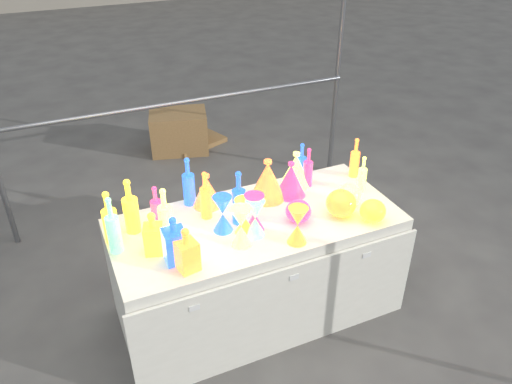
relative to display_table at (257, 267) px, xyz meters
name	(u,v)px	position (x,y,z in m)	size (l,w,h in m)	color
ground	(256,307)	(0.00, 0.01, -0.37)	(80.00, 80.00, 0.00)	slate
display_table	(257,267)	(0.00, 0.00, 0.00)	(1.84, 0.83, 0.75)	white
cardboard_box_closed	(179,131)	(0.23, 2.60, -0.15)	(0.61, 0.44, 0.44)	#9E7547
cardboard_box_flat	(194,142)	(0.41, 2.68, -0.35)	(0.62, 0.44, 0.05)	#9E7547
bottle_0	(110,217)	(-0.85, 0.14, 0.54)	(0.09, 0.09, 0.34)	red
bottle_1	(188,181)	(-0.32, 0.35, 0.54)	(0.08, 0.08, 0.34)	#16793E
bottle_2	(205,195)	(-0.27, 0.16, 0.54)	(0.07, 0.07, 0.32)	yellow
bottle_3	(156,206)	(-0.57, 0.20, 0.51)	(0.07, 0.07, 0.27)	#1B439E
bottle_4	(165,214)	(-0.55, 0.04, 0.55)	(0.08, 0.08, 0.34)	#16688B
bottle_5	(112,225)	(-0.85, 0.05, 0.55)	(0.08, 0.08, 0.36)	#B0237D
bottle_6	(130,206)	(-0.72, 0.20, 0.55)	(0.09, 0.09, 0.36)	red
bottle_7	(239,197)	(-0.11, 0.03, 0.55)	(0.08, 0.08, 0.36)	#16793E
decanter_0	(153,233)	(-0.65, -0.05, 0.51)	(0.11, 0.11, 0.26)	red
decanter_1	(187,249)	(-0.53, -0.27, 0.51)	(0.11, 0.11, 0.27)	yellow
decanter_2	(174,239)	(-0.56, -0.17, 0.52)	(0.12, 0.12, 0.29)	#16793E
hourglass_0	(298,225)	(0.12, -0.30, 0.49)	(0.12, 0.12, 0.24)	yellow
hourglass_1	(254,213)	(-0.05, -0.09, 0.50)	(0.12, 0.12, 0.24)	#1B439E
hourglass_2	(241,226)	(-0.18, -0.18, 0.50)	(0.12, 0.12, 0.25)	#16688B
hourglass_3	(255,218)	(-0.07, -0.14, 0.50)	(0.12, 0.12, 0.24)	#B0237D
hourglass_4	(244,216)	(-0.12, -0.09, 0.49)	(0.12, 0.12, 0.23)	red
hourglass_5	(223,214)	(-0.23, -0.01, 0.49)	(0.12, 0.12, 0.24)	#16793E
globe_0	(373,212)	(0.65, -0.30, 0.44)	(0.16, 0.16, 0.13)	red
globe_1	(349,196)	(0.61, -0.09, 0.44)	(0.17, 0.17, 0.13)	#16688B
globe_2	(341,205)	(0.51, -0.16, 0.45)	(0.19, 0.19, 0.15)	yellow
globe_3	(298,212)	(0.23, -0.11, 0.44)	(0.16, 0.16, 0.13)	#1B439E
lampshade_0	(268,179)	(0.17, 0.21, 0.52)	(0.24, 0.24, 0.28)	yellow
lampshade_1	(207,190)	(-0.22, 0.29, 0.49)	(0.19, 0.19, 0.23)	yellow
lampshade_2	(291,179)	(0.33, 0.19, 0.50)	(0.20, 0.20, 0.24)	#1B439E
lampshade_3	(296,169)	(0.42, 0.29, 0.50)	(0.21, 0.21, 0.25)	#16688B
bottle_8	(301,163)	(0.48, 0.32, 0.52)	(0.07, 0.07, 0.29)	#16793E
bottle_9	(355,157)	(0.86, 0.23, 0.52)	(0.07, 0.07, 0.30)	yellow
bottle_10	(308,167)	(0.49, 0.24, 0.52)	(0.06, 0.06, 0.29)	#1B439E
bottle_11	(363,174)	(0.80, 0.04, 0.50)	(0.06, 0.06, 0.26)	#16688B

